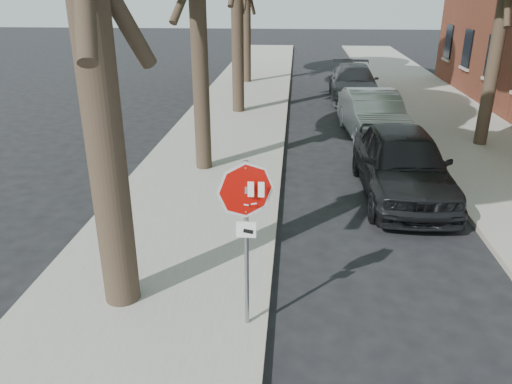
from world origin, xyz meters
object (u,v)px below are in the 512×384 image
car_c (353,82)px  stop_sign (246,214)px  car_a (402,163)px  car_b (373,115)px

car_c → stop_sign: bearing=-99.6°
car_a → car_b: car_a is taller
car_a → car_c: (0.00, 11.78, -0.09)m
stop_sign → car_b: bearing=73.1°
stop_sign → car_c: bearing=79.3°
stop_sign → car_b: size_ratio=0.54×
stop_sign → car_c: size_ratio=0.49×
stop_sign → car_c: stop_sign is taller
car_b → car_c: 6.55m
car_a → car_c: size_ratio=0.95×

